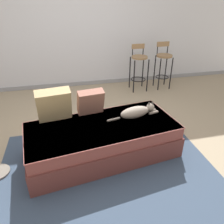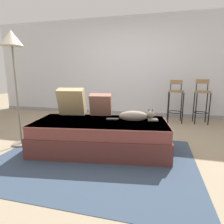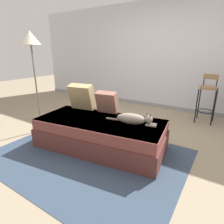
# 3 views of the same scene
# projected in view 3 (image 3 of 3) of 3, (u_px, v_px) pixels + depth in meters

# --- Properties ---
(ground_plane) EXTENTS (16.00, 16.00, 0.00)m
(ground_plane) POSITION_uv_depth(u_px,v_px,m) (114.00, 137.00, 3.25)
(ground_plane) COLOR gray
(ground_plane) RESTS_ON ground
(wall_back_panel) EXTENTS (8.00, 0.10, 2.60)m
(wall_back_panel) POSITION_uv_depth(u_px,v_px,m) (162.00, 56.00, 4.65)
(wall_back_panel) COLOR silver
(wall_back_panel) RESTS_ON ground
(wall_baseboard_trim) EXTENTS (8.00, 0.02, 0.09)m
(wall_baseboard_trim) POSITION_uv_depth(u_px,v_px,m) (158.00, 105.00, 4.99)
(wall_baseboard_trim) COLOR gray
(wall_baseboard_trim) RESTS_ON ground
(area_rug) EXTENTS (2.62, 1.98, 0.01)m
(area_rug) POSITION_uv_depth(u_px,v_px,m) (88.00, 155.00, 2.69)
(area_rug) COLOR #334256
(area_rug) RESTS_ON ground
(couch) EXTENTS (2.03, 1.14, 0.45)m
(couch) POSITION_uv_depth(u_px,v_px,m) (100.00, 133.00, 2.86)
(couch) COLOR brown
(couch) RESTS_ON ground
(throw_pillow_corner) EXTENTS (0.46, 0.32, 0.45)m
(throw_pillow_corner) POSITION_uv_depth(u_px,v_px,m) (82.00, 97.00, 3.22)
(throw_pillow_corner) COLOR tan
(throw_pillow_corner) RESTS_ON couch
(throw_pillow_middle) EXTENTS (0.37, 0.26, 0.37)m
(throw_pillow_middle) POSITION_uv_depth(u_px,v_px,m) (107.00, 102.00, 3.05)
(throw_pillow_middle) COLOR #936051
(throw_pillow_middle) RESTS_ON couch
(cat) EXTENTS (0.74, 0.25, 0.19)m
(cat) POSITION_uv_depth(u_px,v_px,m) (133.00, 119.00, 2.60)
(cat) COLOR gray
(cat) RESTS_ON couch
(bar_stool_near_window) EXTENTS (0.34, 0.34, 0.98)m
(bar_stool_near_window) POSITION_uv_depth(u_px,v_px,m) (208.00, 95.00, 3.80)
(bar_stool_near_window) COLOR black
(bar_stool_near_window) RESTS_ON ground
(floor_lamp) EXTENTS (0.32, 0.32, 1.74)m
(floor_lamp) POSITION_uv_depth(u_px,v_px,m) (31.00, 48.00, 3.08)
(floor_lamp) COLOR slate
(floor_lamp) RESTS_ON ground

